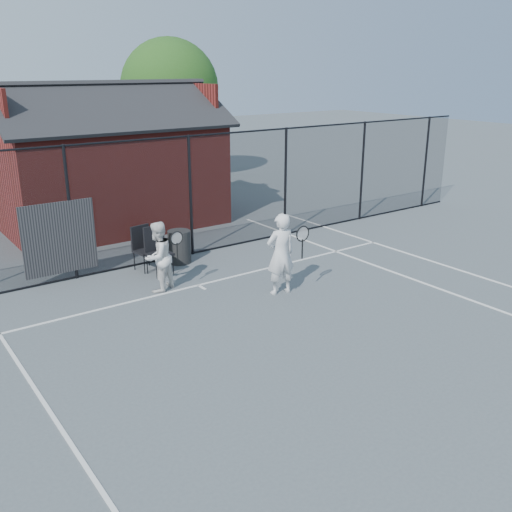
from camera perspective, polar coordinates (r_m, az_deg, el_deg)
ground at (r=10.26m, az=2.77°, el=-7.92°), size 80.00×80.00×0.00m
court_lines at (r=9.39m, az=7.88°, el=-10.73°), size 11.02×18.00×0.01m
fence at (r=13.69m, az=-11.32°, el=4.96°), size 22.04×3.00×3.00m
clubhouse at (r=17.59m, az=-14.51°, el=8.21°), size 6.50×4.36×4.19m
tree_right at (r=24.44m, az=-8.63°, el=16.25°), size 3.97×3.97×5.70m
player_front at (r=11.79m, az=2.49°, el=0.20°), size 0.80×0.62×1.73m
player_back at (r=12.14m, az=-9.77°, el=-0.08°), size 0.90×0.82×1.51m
chair_left at (r=13.53m, az=-10.96°, el=0.69°), size 0.57×0.58×1.02m
chair_right at (r=13.16m, az=-9.63°, el=0.42°), size 0.55×0.57×1.08m
waste_bin at (r=13.93m, az=-7.67°, el=0.92°), size 0.66×0.66×0.80m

